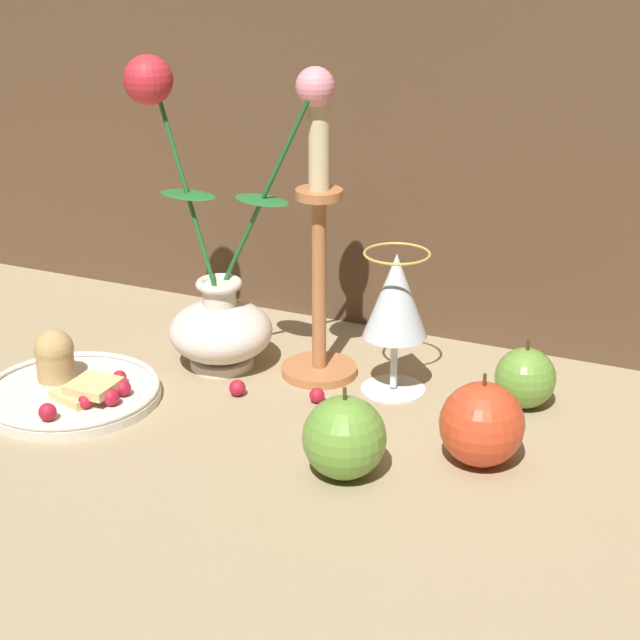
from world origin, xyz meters
name	(u,v)px	position (x,y,z in m)	size (l,w,h in m)	color
ground_plane	(282,410)	(0.00, 0.00, 0.00)	(2.40, 2.40, 0.00)	#9E8966
vase	(218,288)	(-0.12, 0.07, 0.10)	(0.24, 0.12, 0.36)	silver
plate_with_pastries	(70,386)	(-0.22, -0.07, 0.01)	(0.19, 0.19, 0.07)	silver
wine_glass	(396,301)	(0.09, 0.09, 0.11)	(0.07, 0.07, 0.16)	silver
candlestick	(320,263)	(0.00, 0.10, 0.14)	(0.09, 0.09, 0.35)	#B77042
apple_beside_vase	(525,378)	(0.23, 0.12, 0.03)	(0.07, 0.07, 0.08)	#669938
apple_near_glass	(482,424)	(0.22, -0.02, 0.04)	(0.08, 0.08, 0.10)	#D14223
apple_at_table_edge	(344,438)	(0.11, -0.10, 0.04)	(0.08, 0.08, 0.09)	#669938
berry_near_plate	(237,388)	(-0.06, 0.01, 0.01)	(0.02, 0.02, 0.02)	#AD192D
berry_front_center	(317,395)	(0.03, 0.03, 0.01)	(0.02, 0.02, 0.02)	#AD192D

